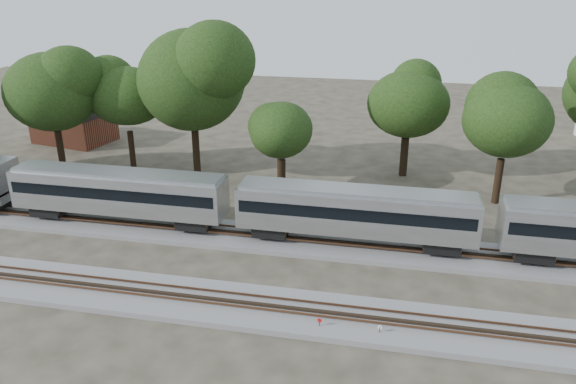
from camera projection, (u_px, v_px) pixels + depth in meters
The scene contains 14 objects.
ground at pixel (253, 278), 40.45m from camera, with size 160.00×160.00×0.00m, color #383328.
track_far at pixel (272, 239), 45.83m from camera, with size 160.00×5.00×0.73m.
track_near at pixel (237, 305), 36.73m from camera, with size 160.00×5.00×0.73m.
train at pixel (357, 210), 43.36m from camera, with size 95.95×3.31×4.89m.
switch_stand_red at pixel (319, 323), 34.24m from camera, with size 0.29×0.09×0.92m.
switch_stand_white at pixel (380, 330), 33.63m from camera, with size 0.28×0.06×0.89m.
switch_lever at pixel (325, 337), 33.69m from camera, with size 0.50×0.30×0.30m, color #512D19.
brick_building at pixel (74, 124), 71.76m from camera, with size 10.28×8.17×4.40m.
tree_1 at pixel (52, 92), 57.49m from camera, with size 9.14×9.14×12.88m.
tree_2 at pixel (126, 96), 58.92m from camera, with size 8.44×8.44×11.89m.
tree_3 at pixel (192, 80), 57.24m from camera, with size 10.33×10.33×14.56m.
tree_4 at pixel (281, 130), 53.39m from camera, with size 6.57×6.57×9.26m.
tree_5 at pixel (408, 104), 57.70m from camera, with size 7.91×7.91×11.16m.
tree_6 at pixel (507, 120), 50.49m from camera, with size 8.22×8.22×11.59m.
Camera 1 is at (9.71, -34.03, 20.69)m, focal length 35.00 mm.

